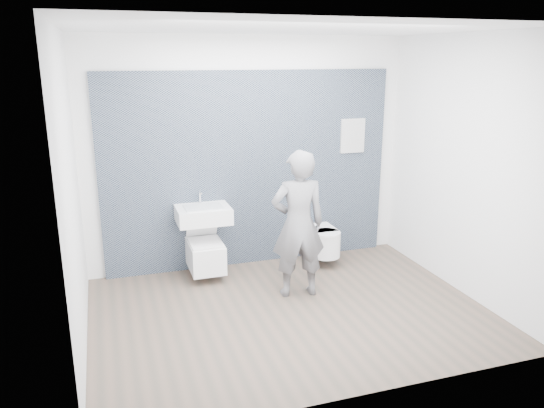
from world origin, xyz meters
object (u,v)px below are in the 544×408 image
object	(u,v)px
washbasin	(203,214)
toilet_square	(205,254)
toilet_rounded	(323,241)
visitor	(298,224)

from	to	relation	value
washbasin	toilet_square	xyz separation A→B (m)	(0.00, -0.05, -0.48)
toilet_rounded	toilet_square	bearing A→B (deg)	179.16
toilet_square	visitor	bearing A→B (deg)	-41.71
toilet_square	toilet_rounded	xyz separation A→B (m)	(1.50, -0.02, -0.00)
toilet_rounded	visitor	distance (m)	1.11
washbasin	toilet_rounded	bearing A→B (deg)	-2.66
washbasin	toilet_square	size ratio (longest dim) A/B	0.88
washbasin	visitor	bearing A→B (deg)	-43.40
washbasin	toilet_rounded	xyz separation A→B (m)	(1.50, -0.07, -0.48)
toilet_square	visitor	size ratio (longest dim) A/B	0.44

